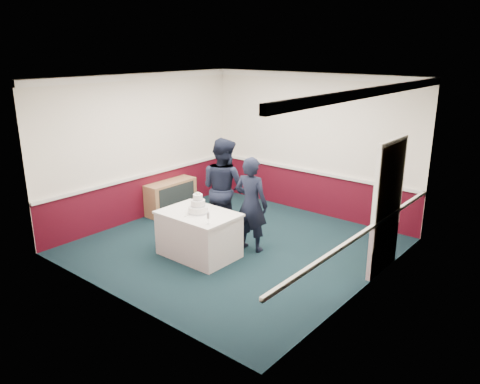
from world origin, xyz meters
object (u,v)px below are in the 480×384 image
Objects in this scene: cake_table at (199,234)px; champagne_flute at (208,216)px; wedding_cake at (198,207)px; person_man at (224,189)px; sideboard at (171,197)px; cake_knife at (189,215)px; person_woman at (251,204)px.

cake_table is 6.44× the size of champagne_flute.
wedding_cake is 0.96m from person_man.
sideboard is at bearing 149.59° from champagne_flute.
person_man is at bearing 104.50° from cake_table.
sideboard is 5.45× the size of cake_knife.
cake_table is at bearing 107.57° from person_man.
wedding_cake is 1.78× the size of champagne_flute.
person_man is at bearing 121.55° from champagne_flute.
cake_knife is 1.15m from person_man.
champagne_flute reaches higher than cake_knife.
cake_table is 1.10m from person_man.
wedding_cake reaches higher than sideboard.
cake_knife reaches higher than cake_table.
person_woman reaches higher than sideboard.
wedding_cake is at bearing 150.75° from champagne_flute.
person_woman reaches higher than cake_table.
cake_knife is at bearing -35.04° from sideboard.
person_woman reaches higher than champagne_flute.
cake_table is at bearing 82.04° from cake_knife.
sideboard is 2.45m from wedding_cake.
cake_table is 0.78m from champagne_flute.
champagne_flute is (2.55, -1.50, 0.58)m from sideboard.
cake_knife is 1.07× the size of champagne_flute.
sideboard is at bearing -6.14° from person_man.
cake_knife is at bearing -98.53° from wedding_cake.
cake_table is 3.63× the size of wedding_cake.
cake_knife is 0.55m from champagne_flute.
person_woman is (2.59, -0.44, 0.50)m from sideboard.
cake_knife reaches higher than sideboard.
person_man is (-0.24, 0.92, 0.56)m from cake_table.
person_woman reaches higher than wedding_cake.
champagne_flute is at bearing -30.41° from sideboard.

